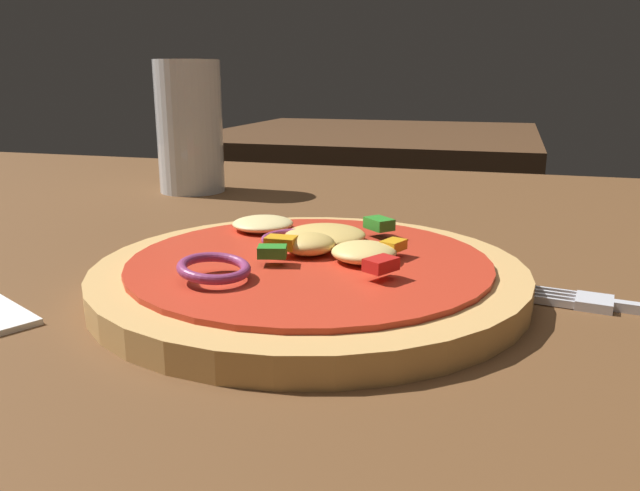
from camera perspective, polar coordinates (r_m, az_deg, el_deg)
dining_table at (r=0.35m, az=-5.91°, el=-6.94°), size 1.34×1.00×0.03m
pizza at (r=0.35m, az=-0.96°, el=-2.41°), size 0.24×0.24×0.03m
beer_glass at (r=0.65m, az=-11.72°, el=10.02°), size 0.07×0.07×0.13m
background_table at (r=1.39m, az=5.03°, el=9.68°), size 0.67×0.66×0.03m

